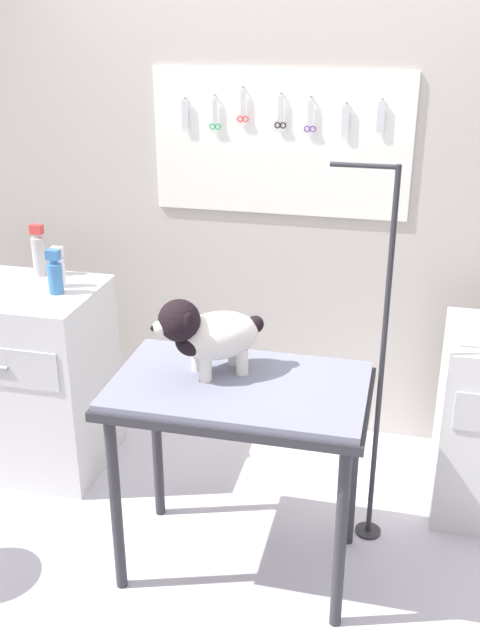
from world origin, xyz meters
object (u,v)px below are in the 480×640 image
object	(u,v)px
grooming_arm	(378,380)
spray_bottle_short	(39,253)
counter_left	(21,376)
dog	(207,333)
grooming_table	(239,405)

from	to	relation	value
grooming_arm	spray_bottle_short	size ratio (longest dim) A/B	6.42
counter_left	spray_bottle_short	world-z (taller)	spray_bottle_short
counter_left	dog	bearing A→B (deg)	-23.65
counter_left	grooming_table	bearing A→B (deg)	-22.96
grooming_arm	counter_left	xyz separation A→B (m)	(-1.69, 0.20, -0.29)
dog	counter_left	bearing A→B (deg)	156.35
grooming_arm	spray_bottle_short	world-z (taller)	grooming_arm
grooming_table	grooming_arm	distance (m)	0.58
grooming_arm	spray_bottle_short	xyz separation A→B (m)	(-1.64, 0.40, 0.27)
dog	grooming_table	bearing A→B (deg)	-16.99
spray_bottle_short	grooming_table	bearing A→B (deg)	-31.81
grooming_table	grooming_arm	bearing A→B (deg)	32.47
grooming_table	spray_bottle_short	size ratio (longest dim) A/B	3.87
grooming_arm	counter_left	distance (m)	1.73
grooming_table	spray_bottle_short	xyz separation A→B (m)	(-1.15, 0.71, 0.28)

